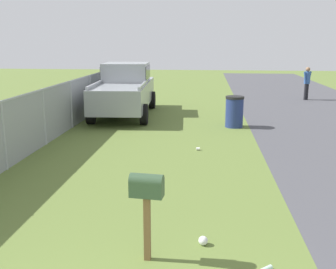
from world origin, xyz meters
TOP-DOWN VIEW (x-y plane):
  - mailbox at (3.01, 0.14)m, footprint 0.25×0.47m
  - pickup_truck at (14.02, 2.69)m, footprint 5.54×2.44m
  - trash_bin at (11.97, -1.63)m, footprint 0.65×0.65m
  - pedestrian at (19.05, -5.77)m, footprint 0.36×0.46m
  - fence_section at (8.96, 4.05)m, footprint 14.17×0.07m
  - litter_bag_midfield_b at (3.48, -0.63)m, footprint 0.14×0.14m
  - litter_bottle_far_scatter at (6.16, 0.60)m, footprint 0.16×0.23m
  - litter_cup_midfield_a at (8.76, -0.43)m, footprint 0.09×0.11m

SIDE VIEW (x-z plane):
  - litter_bottle_far_scatter at x=6.16m, z-range 0.00..0.07m
  - litter_cup_midfield_a at x=8.76m, z-range 0.00..0.08m
  - litter_bag_midfield_b at x=3.48m, z-range 0.00..0.14m
  - trash_bin at x=11.97m, z-range 0.00..1.10m
  - fence_section at x=8.96m, z-range 0.07..1.72m
  - pedestrian at x=19.05m, z-range 0.13..1.81m
  - mailbox at x=3.01m, z-range 0.37..1.63m
  - pickup_truck at x=14.02m, z-range 0.06..2.15m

